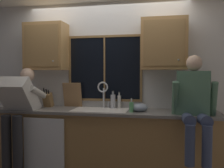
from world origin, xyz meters
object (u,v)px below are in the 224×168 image
at_px(knife_block, 48,100).
at_px(mixing_bowl, 139,108).
at_px(cutting_board, 72,95).
at_px(person_standing, 18,109).
at_px(person_sitting_on_counter, 195,101).
at_px(soap_dispenser, 131,107).
at_px(bottle_tall_clear, 113,101).
at_px(bottle_green_glass, 119,101).

distance_m(knife_block, mixing_bowl, 1.45).
bearing_deg(cutting_board, person_standing, -140.77).
bearing_deg(person_sitting_on_counter, soap_dispenser, 169.72).
bearing_deg(soap_dispenser, person_standing, -173.83).
bearing_deg(bottle_tall_clear, soap_dispenser, -44.30).
bearing_deg(person_standing, cutting_board, 39.23).
height_order(mixing_bowl, bottle_tall_clear, bottle_tall_clear).
height_order(person_sitting_on_counter, mixing_bowl, person_sitting_on_counter).
xyz_separation_m(knife_block, soap_dispenser, (1.34, -0.24, -0.03)).
relative_size(soap_dispenser, bottle_tall_clear, 0.72).
bearing_deg(bottle_tall_clear, person_standing, -159.42).
bearing_deg(mixing_bowl, cutting_board, 167.07).
bearing_deg(mixing_bowl, knife_block, 174.04).
distance_m(knife_block, bottle_green_glass, 1.12).
bearing_deg(mixing_bowl, bottle_tall_clear, 152.32).
xyz_separation_m(bottle_green_glass, bottle_tall_clear, (-0.09, -0.05, 0.01)).
xyz_separation_m(person_sitting_on_counter, bottle_tall_clear, (-1.11, 0.45, -0.07)).
bearing_deg(person_sitting_on_counter, cutting_board, 164.82).
xyz_separation_m(person_standing, bottle_tall_clear, (1.28, 0.48, 0.08)).
bearing_deg(knife_block, mixing_bowl, -5.96).
bearing_deg(person_standing, knife_block, 58.33).
bearing_deg(person_sitting_on_counter, bottle_tall_clear, 157.91).
xyz_separation_m(knife_block, bottle_green_glass, (1.11, 0.12, -0.01)).
distance_m(bottle_green_glass, bottle_tall_clear, 0.10).
bearing_deg(person_sitting_on_counter, person_standing, -179.35).
distance_m(person_standing, mixing_bowl, 1.71).
bearing_deg(bottle_tall_clear, mixing_bowl, -27.68).
relative_size(knife_block, bottle_tall_clear, 1.20).
height_order(knife_block, soap_dispenser, knife_block).
distance_m(person_standing, bottle_green_glass, 1.47).
relative_size(person_sitting_on_counter, bottle_green_glass, 5.07).
bearing_deg(bottle_green_glass, cutting_board, -178.35).
relative_size(cutting_board, mixing_bowl, 1.64).
distance_m(cutting_board, bottle_tall_clear, 0.66).
relative_size(person_standing, soap_dispenser, 7.89).
height_order(mixing_bowl, bottle_green_glass, bottle_green_glass).
relative_size(knife_block, bottle_green_glass, 1.29).
xyz_separation_m(person_standing, cutting_board, (0.62, 0.51, 0.16)).
distance_m(knife_block, cutting_board, 0.39).
bearing_deg(soap_dispenser, mixing_bowl, 41.74).
bearing_deg(soap_dispenser, bottle_green_glass, 122.49).
height_order(bottle_green_glass, bottle_tall_clear, bottle_tall_clear).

